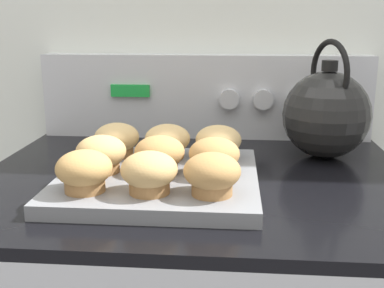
% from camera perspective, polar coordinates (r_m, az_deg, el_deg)
% --- Properties ---
extents(control_panel, '(0.73, 0.07, 0.19)m').
position_cam_1_polar(control_panel, '(1.09, 1.70, 5.69)').
color(control_panel, '#B7BABF').
rests_on(control_panel, stove_range).
extents(muffin_pan, '(0.31, 0.31, 0.02)m').
position_cam_1_polar(muffin_pan, '(0.78, -3.91, -4.20)').
color(muffin_pan, slate).
rests_on(muffin_pan, stove_range).
extents(muffin_r0_c0, '(0.08, 0.08, 0.06)m').
position_cam_1_polar(muffin_r0_c0, '(0.70, -12.66, -3.14)').
color(muffin_r0_c0, olive).
rests_on(muffin_r0_c0, muffin_pan).
extents(muffin_r0_c1, '(0.08, 0.08, 0.06)m').
position_cam_1_polar(muffin_r0_c1, '(0.68, -5.09, -3.39)').
color(muffin_r0_c1, olive).
rests_on(muffin_r0_c1, muffin_pan).
extents(muffin_r0_c2, '(0.08, 0.08, 0.06)m').
position_cam_1_polar(muffin_r0_c2, '(0.67, 2.39, -3.58)').
color(muffin_r0_c2, olive).
rests_on(muffin_r0_c2, muffin_pan).
extents(muffin_r1_c0, '(0.08, 0.08, 0.06)m').
position_cam_1_polar(muffin_r1_c0, '(0.78, -10.72, -1.17)').
color(muffin_r1_c0, olive).
rests_on(muffin_r1_c0, muffin_pan).
extents(muffin_r1_c1, '(0.08, 0.08, 0.06)m').
position_cam_1_polar(muffin_r1_c1, '(0.77, -3.86, -1.25)').
color(muffin_r1_c1, olive).
rests_on(muffin_r1_c1, muffin_pan).
extents(muffin_r1_c2, '(0.08, 0.08, 0.06)m').
position_cam_1_polar(muffin_r1_c2, '(0.75, 2.65, -1.49)').
color(muffin_r1_c2, tan).
rests_on(muffin_r1_c2, muffin_pan).
extents(muffin_r2_c0, '(0.08, 0.08, 0.06)m').
position_cam_1_polar(muffin_r2_c0, '(0.87, -8.90, 0.51)').
color(muffin_r2_c0, olive).
rests_on(muffin_r2_c0, muffin_pan).
extents(muffin_r2_c1, '(0.08, 0.08, 0.06)m').
position_cam_1_polar(muffin_r2_c1, '(0.85, -2.92, 0.35)').
color(muffin_r2_c1, tan).
rests_on(muffin_r2_c1, muffin_pan).
extents(muffin_r2_c2, '(0.08, 0.08, 0.06)m').
position_cam_1_polar(muffin_r2_c2, '(0.84, 3.15, 0.20)').
color(muffin_r2_c2, olive).
rests_on(muffin_r2_c2, muffin_pan).
extents(tea_kettle, '(0.17, 0.20, 0.23)m').
position_cam_1_polar(tea_kettle, '(0.96, 15.60, 3.55)').
color(tea_kettle, black).
rests_on(tea_kettle, stove_range).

